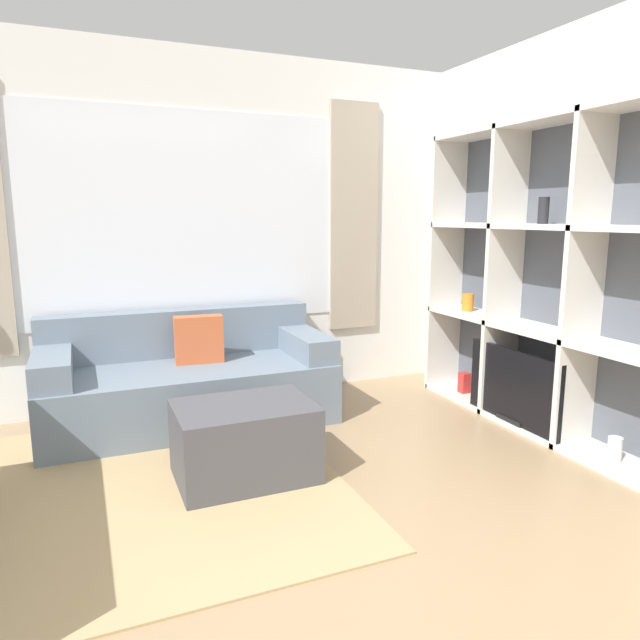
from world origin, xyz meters
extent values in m
cube|color=white|center=(0.00, 3.01, 1.35)|extent=(5.74, 0.07, 2.70)
cube|color=white|center=(0.00, 2.97, 1.45)|extent=(2.50, 0.01, 1.60)
cube|color=#B2A38E|center=(1.42, 2.96, 1.45)|extent=(0.44, 0.03, 1.90)
cube|color=white|center=(2.31, 1.49, 1.35)|extent=(0.07, 4.18, 2.70)
cube|color=tan|center=(-0.74, 1.57, 0.01)|extent=(2.50, 2.20, 0.01)
cube|color=#515660|center=(2.26, 1.47, 1.05)|extent=(0.02, 2.16, 2.10)
cube|color=silver|center=(2.10, 1.11, 1.05)|extent=(0.34, 0.04, 2.10)
cube|color=silver|center=(2.10, 1.83, 1.05)|extent=(0.34, 0.04, 2.10)
cube|color=silver|center=(2.10, 2.55, 1.05)|extent=(0.34, 0.04, 2.10)
cube|color=silver|center=(2.10, 1.47, 0.02)|extent=(0.34, 2.16, 0.04)
cube|color=silver|center=(2.10, 1.47, 0.70)|extent=(0.34, 2.16, 0.04)
cube|color=silver|center=(2.10, 1.47, 1.40)|extent=(0.34, 2.16, 0.04)
cube|color=silver|center=(2.10, 1.47, 2.08)|extent=(0.34, 2.16, 0.04)
cube|color=black|center=(1.97, 1.53, 0.29)|extent=(0.04, 0.87, 0.52)
cube|color=black|center=(1.99, 1.53, 0.05)|extent=(0.10, 0.24, 0.03)
cylinder|color=#232328|center=(2.08, 1.47, 1.50)|extent=(0.07, 0.07, 0.18)
cylinder|color=orange|center=(2.08, 2.22, 0.79)|extent=(0.09, 0.09, 0.14)
cube|color=red|center=(2.08, 2.22, 0.12)|extent=(0.08, 0.08, 0.16)
cylinder|color=white|center=(2.08, 0.78, 0.11)|extent=(0.08, 0.08, 0.14)
cube|color=slate|center=(-0.10, 2.48, 0.21)|extent=(1.99, 0.87, 0.43)
cube|color=slate|center=(-0.10, 2.83, 0.60)|extent=(1.99, 0.18, 0.35)
cube|color=slate|center=(-0.97, 2.48, 0.51)|extent=(0.24, 0.81, 0.18)
cube|color=slate|center=(0.77, 2.48, 0.51)|extent=(0.24, 0.81, 0.18)
cube|color=#C65B33|center=(-0.01, 2.55, 0.60)|extent=(0.35, 0.15, 0.34)
cube|color=#47474C|center=(0.02, 1.48, 0.22)|extent=(0.76, 0.54, 0.44)
camera|label=1|loc=(-0.77, -1.47, 1.47)|focal=32.00mm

